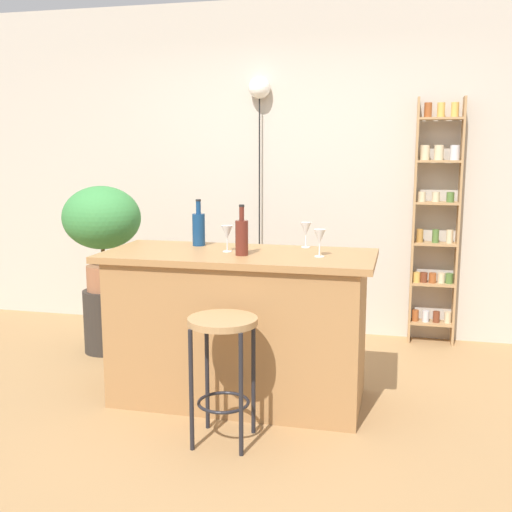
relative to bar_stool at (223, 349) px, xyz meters
The scene contains 13 objects.
ground 0.61m from the bar_stool, 103.34° to the left, with size 12.00×12.00×0.00m, color #A37A4C.
back_wall 2.41m from the bar_stool, 91.76° to the left, with size 6.40×0.10×2.80m, color #BCB2A3.
kitchen_counter 0.60m from the bar_stool, 96.66° to the left, with size 1.67×0.74×0.95m.
bar_stool is the anchor object (origin of this frame).
spice_shelf 2.44m from the bar_stool, 60.86° to the left, with size 0.36×0.16×1.98m.
plant_stool 1.86m from the bar_stool, 136.56° to the left, with size 0.34×0.34×0.49m, color #2D2823.
potted_plant 1.90m from the bar_stool, 136.56° to the left, with size 0.60×0.54×0.81m.
bottle_soda_blue 0.74m from the bar_stool, 92.95° to the left, with size 0.08×0.08×0.30m.
bottle_sauce_amber 1.04m from the bar_stool, 116.36° to the left, with size 0.08×0.08×0.31m.
wine_glass_left 1.08m from the bar_stool, 71.30° to the left, with size 0.07×0.07×0.16m.
wine_glass_center 0.89m from the bar_stool, 52.14° to the left, with size 0.07×0.07×0.16m.
wine_glass_right 0.82m from the bar_stool, 103.59° to the left, with size 0.07×0.07×0.16m.
pendant_globe_light 2.63m from the bar_stool, 97.93° to the left, with size 0.18×0.18×2.17m.
Camera 1 is at (0.97, -3.33, 1.58)m, focal length 43.40 mm.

